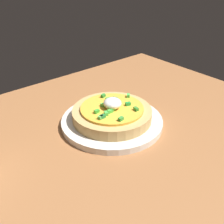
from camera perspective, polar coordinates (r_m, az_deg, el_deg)
name	(u,v)px	position (r cm, az deg, el deg)	size (l,w,h in cm)	color
dining_table	(116,136)	(69.15, 0.78, -4.95)	(95.82, 76.44, 2.89)	#935D35
plate	(112,121)	(70.56, 0.00, -1.96)	(25.60, 25.60, 1.60)	silver
pizza	(112,113)	(69.24, 0.00, -0.21)	(19.91, 19.91, 5.90)	tan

